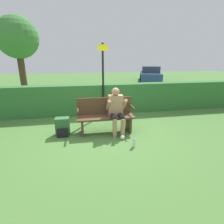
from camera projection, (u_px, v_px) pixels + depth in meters
The scene contains 10 objects.
ground_plane at pixel (106, 132), 4.85m from camera, with size 40.00×40.00×0.00m, color #4C7A38.
hedge_back at pixel (99, 99), 6.36m from camera, with size 12.00×0.46×1.06m.
park_bench at pixel (105, 115), 4.78m from camera, with size 1.52×0.50×0.93m.
person_seated at pixel (116, 109), 4.65m from camera, with size 0.52×0.60×1.22m.
backpack at pixel (63, 127), 4.61m from camera, with size 0.36×0.33×0.47m.
water_bottle at pixel (134, 142), 4.01m from camera, with size 0.07×0.07×0.24m.
signpost at pixel (103, 77), 5.89m from camera, with size 0.33×0.09×2.43m.
parked_car at pixel (150, 74), 15.13m from camera, with size 2.98×4.74×1.29m.
tree at pixel (17, 38), 8.66m from camera, with size 2.05×2.05×3.96m.
litter_crumple at pixel (122, 137), 4.39m from camera, with size 0.11×0.11×0.11m.
Camera 1 is at (-0.65, -4.42, 1.98)m, focal length 28.00 mm.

